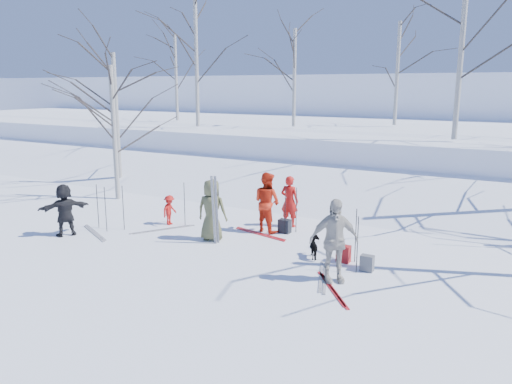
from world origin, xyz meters
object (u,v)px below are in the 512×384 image
Objects in this scene: skier_red_north at (290,201)px; skier_redor_behind at (267,202)px; skier_olive_center at (212,210)px; backpack_red at (344,254)px; backpack_dark at (285,226)px; dog at (316,248)px; backpack_grey at (367,263)px; skier_grey_west at (65,210)px; skier_cream_east at (334,241)px; skier_red_seated at (170,210)px.

skier_red_north is 0.89m from skier_redor_behind.
skier_olive_center reaches higher than backpack_red.
skier_red_north reaches higher than backpack_dark.
dog reaches higher than backpack_grey.
dog is 0.71m from backpack_red.
skier_grey_west is at bearing -169.51° from backpack_grey.
dog is at bearing 161.86° from skier_redor_behind.
backpack_red is at bearing 137.57° from skier_red_north.
backpack_dark is (-3.04, 1.81, 0.01)m from backpack_grey.
skier_cream_east reaches higher than skier_grey_west.
dog is at bearing 168.77° from skier_olive_center.
skier_red_seated is at bearing 174.77° from backpack_red.
skier_cream_east reaches higher than skier_red_seated.
skier_cream_east is 4.91× the size of backpack_grey.
skier_red_seated is 5.18m from dog.
skier_redor_behind is at bearing 154.29° from backpack_red.
skier_red_north is 4.14m from backpack_grey.
backpack_red is at bearing 155.88° from backpack_grey.
backpack_grey is (1.40, -0.25, -0.08)m from dog.
skier_red_seated is 0.61× the size of skier_grey_west.
skier_redor_behind reaches higher than skier_red_north.
skier_red_north is at bearing 142.17° from backpack_grey.
skier_cream_east reaches higher than backpack_dark.
skier_red_north is at bearing 90.45° from skier_cream_east.
backpack_red is 1.11× the size of backpack_grey.
skier_cream_east reaches higher than skier_red_north.
skier_red_seated is (-3.30, -1.67, -0.32)m from skier_red_north.
skier_cream_east is (3.11, -2.67, 0.05)m from skier_redor_behind.
skier_redor_behind is 2.80× the size of dog.
backpack_grey is at bearing -30.80° from backpack_dark.
backpack_grey is at bearing -24.12° from backpack_red.
skier_olive_center is at bearing 60.23° from skier_red_north.
dog is at bearing 169.65° from backpack_grey.
skier_red_north is 4.13× the size of backpack_grey.
dog is (-0.93, 1.23, -0.67)m from skier_cream_east.
skier_cream_east is (2.77, -3.49, 0.15)m from skier_red_north.
skier_grey_west is 8.53m from backpack_grey.
skier_redor_behind is at bearing 101.28° from skier_cream_east.
skier_red_north is at bearing -130.66° from skier_olive_center.
skier_red_seated is 6.35m from skier_cream_east.
skier_red_seated is at bearing 171.76° from skier_grey_west.
skier_cream_east is at bearing 94.04° from dog.
skier_olive_center is 1.76m from skier_redor_behind.
skier_red_seated is 2.43× the size of backpack_grey.
backpack_grey is (3.24, -2.52, -0.59)m from skier_red_north.
skier_grey_west is 7.22m from dog.
skier_red_north reaches higher than backpack_red.
backpack_grey is 0.95× the size of backpack_dark.
skier_red_seated is 2.20× the size of backpack_red.
skier_grey_west is 3.99× the size of backpack_grey.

